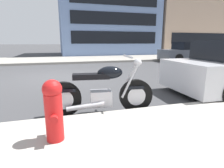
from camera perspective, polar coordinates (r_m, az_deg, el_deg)
ground_plane at (r=7.73m, az=-16.41°, el=2.11°), size 260.00×260.00×0.00m
sidewalk_far_curb at (r=18.88m, az=23.29°, el=7.87°), size 120.00×5.00×0.14m
parking_stall_stripe at (r=3.99m, az=-16.21°, el=-7.69°), size 0.12×2.20×0.01m
parked_motorcycle at (r=3.53m, az=-3.15°, el=-2.53°), size 2.06×0.62×1.13m
car_opposite_curb at (r=14.58m, az=23.26°, el=9.04°), size 4.45×2.06×1.39m
fire_hydrant at (r=2.42m, az=-17.71°, el=-7.37°), size 0.24×0.36×0.79m
townhouse_far_uphill at (r=22.27m, az=-2.57°, el=19.85°), size 9.76×9.28×8.18m
townhouse_near_left at (r=26.58m, az=20.32°, el=17.84°), size 9.88×9.32×8.07m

